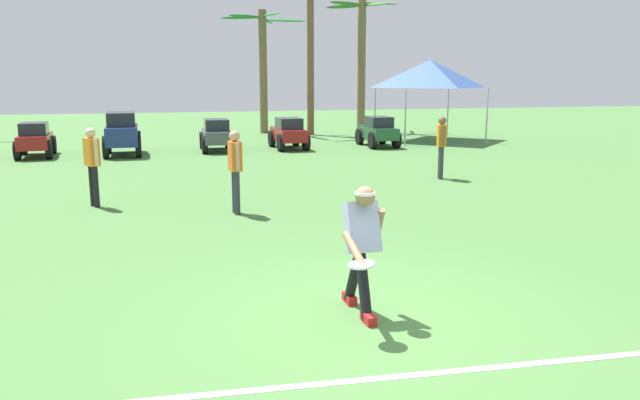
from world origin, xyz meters
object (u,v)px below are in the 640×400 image
object	(u,v)px
teammate_deep	(442,142)
parked_car_slot_c	(217,135)
palm_tree_right_of_centre	(311,33)
event_tent	(430,74)
parked_car_slot_e	(378,131)
teammate_midfield	(235,164)
palm_tree_far_right	(362,54)
frisbee_in_flight	(361,265)
teammate_near_sideline	(92,160)
palm_tree_left_of_centre	(263,61)
parked_car_slot_a	(35,139)
parked_car_slot_d	(289,133)
parked_car_slot_b	(122,132)
frisbee_thrower	(362,243)

from	to	relation	value
teammate_deep	parked_car_slot_c	xyz separation A→B (m)	(-4.89, 7.45, -0.38)
palm_tree_right_of_centre	event_tent	size ratio (longest dim) A/B	2.01
teammate_deep	parked_car_slot_e	size ratio (longest dim) A/B	0.71
teammate_midfield	palm_tree_far_right	xyz separation A→B (m)	(7.94, 16.59, 2.59)
frisbee_in_flight	teammate_near_sideline	xyz separation A→B (m)	(-3.12, 7.33, 0.19)
parked_car_slot_c	palm_tree_left_of_centre	distance (m)	7.43
palm_tree_left_of_centre	event_tent	xyz separation A→B (m)	(5.88, -4.79, -0.55)
parked_car_slot_c	parked_car_slot_a	bearing A→B (deg)	-178.37
parked_car_slot_d	parked_car_slot_e	bearing A→B (deg)	-1.93
parked_car_slot_d	palm_tree_right_of_centre	bearing A→B (deg)	67.83
teammate_deep	palm_tree_right_of_centre	size ratio (longest dim) A/B	0.22
parked_car_slot_c	parked_car_slot_e	world-z (taller)	same
parked_car_slot_b	parked_car_slot_d	xyz separation A→B (m)	(5.63, 0.41, -0.18)
parked_car_slot_d	parked_car_slot_e	distance (m)	3.32
frisbee_thrower	palm_tree_right_of_centre	world-z (taller)	palm_tree_right_of_centre
teammate_near_sideline	palm_tree_right_of_centre	world-z (taller)	palm_tree_right_of_centre
frisbee_thrower	palm_tree_far_right	xyz separation A→B (m)	(7.27, 22.01, 2.73)
parked_car_slot_d	teammate_near_sideline	bearing A→B (deg)	-123.04
teammate_near_sideline	frisbee_in_flight	bearing A→B (deg)	-66.95
teammate_midfield	palm_tree_far_right	world-z (taller)	palm_tree_far_right
parked_car_slot_a	parked_car_slot_d	world-z (taller)	same
teammate_deep	parked_car_slot_b	xyz separation A→B (m)	(-7.98, 7.06, -0.20)
teammate_deep	parked_car_slot_a	xyz separation A→B (m)	(-10.66, 7.29, -0.38)
palm_tree_right_of_centre	teammate_deep	bearing A→B (deg)	-88.67
teammate_near_sideline	parked_car_slot_d	bearing A→B (deg)	56.96
teammate_midfield	teammate_deep	xyz separation A→B (m)	(5.49, 2.77, 0.00)
teammate_deep	palm_tree_left_of_centre	distance (m)	14.19
palm_tree_left_of_centre	frisbee_thrower	bearing A→B (deg)	-96.90
frisbee_thrower	palm_tree_far_right	world-z (taller)	palm_tree_far_right
palm_tree_right_of_centre	palm_tree_left_of_centre	bearing A→B (deg)	144.42
parked_car_slot_e	palm_tree_far_right	bearing A→B (deg)	77.13
frisbee_in_flight	parked_car_slot_c	world-z (taller)	parked_car_slot_c
parked_car_slot_d	palm_tree_far_right	size ratio (longest dim) A/B	0.36
teammate_deep	parked_car_slot_d	world-z (taller)	teammate_deep
parked_car_slot_c	palm_tree_far_right	xyz separation A→B (m)	(7.34, 6.37, 2.97)
teammate_midfield	palm_tree_left_of_centre	distance (m)	17.09
teammate_midfield	parked_car_slot_b	world-z (taller)	teammate_midfield
frisbee_in_flight	palm_tree_right_of_centre	distance (m)	22.07
teammate_near_sideline	palm_tree_left_of_centre	size ratio (longest dim) A/B	0.29
teammate_midfield	event_tent	size ratio (longest dim) A/B	0.44
parked_car_slot_e	palm_tree_left_of_centre	size ratio (longest dim) A/B	0.41
frisbee_in_flight	teammate_near_sideline	world-z (taller)	teammate_near_sideline
parked_car_slot_e	palm_tree_right_of_centre	distance (m)	6.52
teammate_deep	palm_tree_far_right	bearing A→B (deg)	79.94
parked_car_slot_c	parked_car_slot_d	distance (m)	2.54
frisbee_in_flight	palm_tree_left_of_centre	distance (m)	22.90
parked_car_slot_a	parked_car_slot_c	distance (m)	5.77
parked_car_slot_c	event_tent	size ratio (longest dim) A/B	0.63
parked_car_slot_b	parked_car_slot_e	bearing A→B (deg)	1.92
palm_tree_far_right	event_tent	xyz separation A→B (m)	(1.28, -4.77, -0.90)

